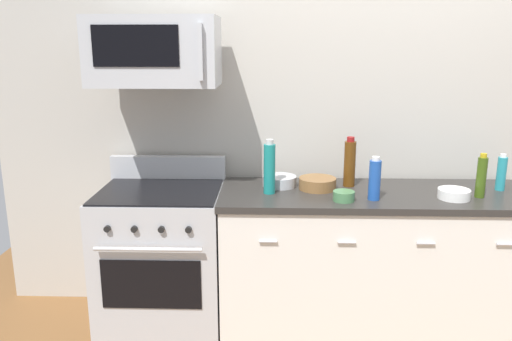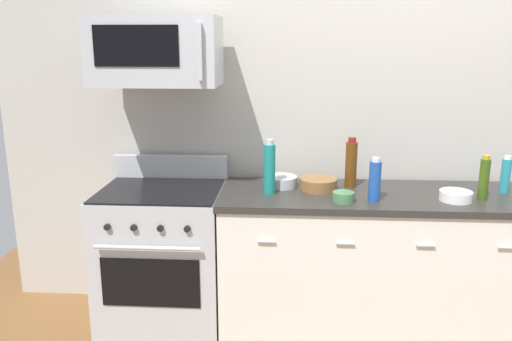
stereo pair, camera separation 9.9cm
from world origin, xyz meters
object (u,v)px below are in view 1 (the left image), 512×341
(bottle_olive_oil, at_px, (481,177))
(bowl_steel_prep, at_px, (280,181))
(bottle_dish_soap, at_px, (501,173))
(bottle_sparkling_teal, at_px, (269,168))
(bottle_wine_amber, at_px, (350,163))
(bowl_green_glaze, at_px, (344,196))
(bowl_white_ceramic, at_px, (454,194))
(range_oven, at_px, (163,258))
(bottle_soda_blue, at_px, (375,179))
(microwave, at_px, (155,51))
(bowl_wooden_salad, at_px, (317,183))

(bottle_olive_oil, bearing_deg, bowl_steel_prep, 170.16)
(bottle_dish_soap, bearing_deg, bottle_sparkling_teal, -175.54)
(bottle_sparkling_teal, height_order, bottle_olive_oil, bottle_sparkling_teal)
(bottle_wine_amber, height_order, bottle_dish_soap, bottle_wine_amber)
(bowl_green_glaze, height_order, bowl_white_ceramic, same)
(range_oven, bearing_deg, bowl_white_ceramic, -3.96)
(bottle_sparkling_teal, height_order, bowl_white_ceramic, bottle_sparkling_teal)
(bowl_green_glaze, bearing_deg, bottle_soda_blue, 9.54)
(microwave, bearing_deg, range_oven, -90.29)
(bottle_soda_blue, bearing_deg, bowl_green_glaze, -170.46)
(microwave, bearing_deg, bowl_steel_prep, 5.45)
(bottle_wine_amber, relative_size, bottle_olive_oil, 1.20)
(bottle_olive_oil, relative_size, bowl_white_ceramic, 1.43)
(bottle_soda_blue, height_order, bowl_wooden_salad, bottle_soda_blue)
(bottle_wine_amber, relative_size, bottle_sparkling_teal, 0.96)
(bottle_dish_soap, bearing_deg, microwave, -179.37)
(bottle_dish_soap, xyz_separation_m, bowl_white_ceramic, (-0.34, -0.19, -0.08))
(bottle_wine_amber, relative_size, bowl_white_ceramic, 1.71)
(bottle_olive_oil, distance_m, bowl_white_ceramic, 0.19)
(bottle_soda_blue, xyz_separation_m, bowl_green_glaze, (-0.18, -0.03, -0.09))
(range_oven, xyz_separation_m, bottle_olive_oil, (1.91, -0.09, 0.58))
(bottle_dish_soap, xyz_separation_m, bowl_green_glaze, (-0.99, -0.25, -0.08))
(bowl_green_glaze, bearing_deg, range_oven, 170.55)
(bottle_soda_blue, distance_m, bowl_green_glaze, 0.20)
(bottle_dish_soap, distance_m, bowl_green_glaze, 1.02)
(bowl_white_ceramic, xyz_separation_m, bowl_steel_prep, (-1.01, 0.24, 0.00))
(bowl_wooden_salad, distance_m, bowl_white_ceramic, 0.79)
(bottle_olive_oil, distance_m, bowl_wooden_salad, 0.95)
(microwave, relative_size, bowl_steel_prep, 3.52)
(bottle_soda_blue, bearing_deg, range_oven, 173.14)
(bottle_soda_blue, relative_size, bowl_wooden_salad, 1.11)
(bottle_sparkling_teal, xyz_separation_m, bowl_steel_prep, (0.06, 0.16, -0.12))
(bottle_dish_soap, xyz_separation_m, bottle_soda_blue, (-0.81, -0.22, 0.01))
(bottle_sparkling_teal, bearing_deg, bottle_soda_blue, -10.43)
(range_oven, bearing_deg, microwave, 89.71)
(bottle_sparkling_teal, height_order, bowl_steel_prep, bottle_sparkling_teal)
(microwave, height_order, bowl_wooden_salad, microwave)
(bottle_sparkling_teal, height_order, bottle_soda_blue, bottle_sparkling_teal)
(bowl_steel_prep, bearing_deg, bottle_wine_amber, 2.18)
(microwave, bearing_deg, bottle_sparkling_teal, -7.39)
(bowl_wooden_salad, relative_size, bowl_white_ceramic, 1.25)
(bowl_wooden_salad, bearing_deg, microwave, -179.31)
(bottle_sparkling_teal, height_order, bowl_wooden_salad, bottle_sparkling_teal)
(bowl_wooden_salad, relative_size, bowl_steel_prep, 1.08)
(microwave, relative_size, bowl_wooden_salad, 3.26)
(bottle_sparkling_teal, relative_size, bowl_green_glaze, 2.66)
(bottle_dish_soap, distance_m, bowl_wooden_salad, 1.12)
(bottle_sparkling_teal, relative_size, bowl_steel_prep, 1.55)
(bottle_sparkling_teal, relative_size, bowl_wooden_salad, 1.44)
(microwave, bearing_deg, bottle_soda_blue, -8.83)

